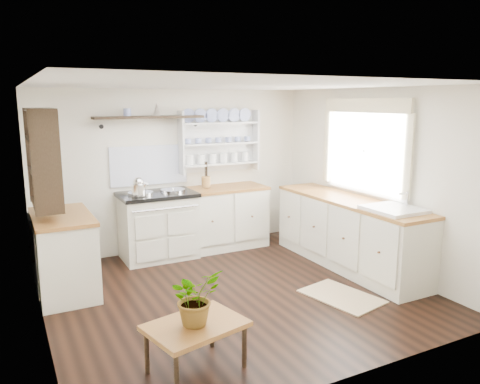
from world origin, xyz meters
name	(u,v)px	position (x,y,z in m)	size (l,w,h in m)	color
floor	(235,292)	(0.00, 0.00, 0.00)	(4.00, 3.80, 0.01)	black
wall_back	(176,170)	(0.00, 1.90, 1.15)	(4.00, 0.02, 2.30)	silver
wall_right	(374,179)	(2.00, 0.00, 1.15)	(0.02, 3.80, 2.30)	silver
wall_left	(36,213)	(-2.00, 0.00, 1.15)	(0.02, 3.80, 2.30)	silver
ceiling	(235,85)	(0.00, 0.00, 2.30)	(4.00, 3.80, 0.01)	white
window	(365,146)	(1.95, 0.15, 1.56)	(0.08, 1.55, 1.22)	white
aga_cooker	(158,225)	(-0.40, 1.57, 0.46)	(1.02, 0.71, 0.94)	beige
back_cabinets	(223,216)	(0.60, 1.60, 0.46)	(1.27, 0.63, 0.90)	beige
right_cabinets	(348,232)	(1.70, 0.10, 0.46)	(0.62, 2.43, 0.90)	beige
belfast_sink	(393,219)	(1.70, -0.65, 0.80)	(0.55, 0.60, 0.45)	white
left_cabinets	(64,253)	(-1.70, 0.90, 0.46)	(0.62, 1.13, 0.90)	beige
plate_rack	(218,141)	(0.65, 1.86, 1.56)	(1.20, 0.22, 0.90)	white
high_shelf	(150,118)	(-0.40, 1.78, 1.91)	(1.50, 0.29, 0.16)	black
left_shelving	(43,157)	(-1.84, 0.90, 1.55)	(0.28, 0.80, 1.05)	black
kettle	(139,186)	(-0.68, 1.45, 1.04)	(0.19, 0.19, 0.23)	silver
utensil_crock	(206,182)	(0.37, 1.68, 0.99)	(0.13, 0.13, 0.15)	#A3753B
center_table	(196,329)	(-0.98, -1.26, 0.36)	(0.85, 0.69, 0.41)	brown
potted_plant	(195,297)	(-0.98, -1.26, 0.63)	(0.40, 0.35, 0.45)	#3F7233
floor_rug	(342,296)	(0.99, -0.66, 0.01)	(0.55, 0.85, 0.02)	#9D8A5B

